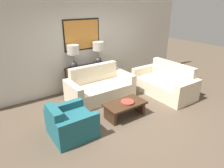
# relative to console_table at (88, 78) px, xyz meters

# --- Properties ---
(ground_plane) EXTENTS (20.00, 20.00, 0.00)m
(ground_plane) POSITION_rel_console_table_xyz_m (0.00, -2.20, -0.39)
(ground_plane) COLOR brown
(back_wall) EXTENTS (7.86, 0.12, 2.65)m
(back_wall) POSITION_rel_console_table_xyz_m (0.00, 0.28, 0.94)
(back_wall) COLOR beige
(back_wall) RESTS_ON ground_plane
(console_table) EXTENTS (1.31, 0.40, 0.78)m
(console_table) POSITION_rel_console_table_xyz_m (0.00, 0.00, 0.00)
(console_table) COLOR #332319
(console_table) RESTS_ON ground_plane
(table_lamp_left) EXTENTS (0.35, 0.35, 0.70)m
(table_lamp_left) POSITION_rel_console_table_xyz_m (-0.42, 0.00, 0.87)
(table_lamp_left) COLOR #333338
(table_lamp_left) RESTS_ON console_table
(table_lamp_right) EXTENTS (0.35, 0.35, 0.70)m
(table_lamp_right) POSITION_rel_console_table_xyz_m (0.42, 0.00, 0.87)
(table_lamp_right) COLOR #333338
(table_lamp_right) RESTS_ON console_table
(couch_by_back_wall) EXTENTS (1.87, 0.95, 0.92)m
(couch_by_back_wall) POSITION_rel_console_table_xyz_m (0.00, -0.72, -0.09)
(couch_by_back_wall) COLOR beige
(couch_by_back_wall) RESTS_ON ground_plane
(couch_by_side) EXTENTS (0.95, 1.87, 0.92)m
(couch_by_side) POSITION_rel_console_table_xyz_m (1.77, -1.59, -0.09)
(couch_by_side) COLOR beige
(couch_by_side) RESTS_ON ground_plane
(coffee_table) EXTENTS (1.00, 0.56, 0.37)m
(coffee_table) POSITION_rel_console_table_xyz_m (-0.04, -1.95, -0.12)
(coffee_table) COLOR #3D2616
(coffee_table) RESTS_ON ground_plane
(decorative_bowl) EXTENTS (0.32, 0.32, 0.05)m
(decorative_bowl) POSITION_rel_console_table_xyz_m (0.00, -2.00, 0.00)
(decorative_bowl) COLOR #93382D
(decorative_bowl) RESTS_ON coffee_table
(armchair_near_back_wall) EXTENTS (0.86, 0.86, 0.73)m
(armchair_near_back_wall) POSITION_rel_console_table_xyz_m (-1.43, -1.89, -0.12)
(armchair_near_back_wall) COLOR #1E5B66
(armchair_near_back_wall) RESTS_ON ground_plane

